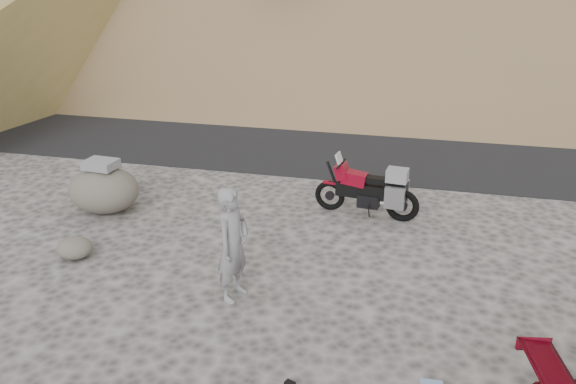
# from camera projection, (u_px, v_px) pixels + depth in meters

# --- Properties ---
(ground) EXTENTS (140.00, 140.00, 0.00)m
(ground) POSITION_uv_depth(u_px,v_px,m) (316.00, 307.00, 8.83)
(ground) COLOR #413E3C
(ground) RESTS_ON ground
(road) EXTENTS (120.00, 7.00, 0.05)m
(road) POSITION_uv_depth(u_px,v_px,m) (373.00, 142.00, 16.92)
(road) COLOR black
(road) RESTS_ON ground
(motorcycle) EXTENTS (2.26, 0.81, 1.35)m
(motorcycle) POSITION_uv_depth(u_px,v_px,m) (371.00, 191.00, 11.80)
(motorcycle) COLOR black
(motorcycle) RESTS_ON ground
(man) EXTENTS (0.60, 0.78, 1.89)m
(man) POSITION_uv_depth(u_px,v_px,m) (235.00, 296.00, 9.12)
(man) COLOR gray
(man) RESTS_ON ground
(boulder) EXTENTS (1.82, 1.67, 1.17)m
(boulder) POSITION_uv_depth(u_px,v_px,m) (104.00, 189.00, 12.05)
(boulder) COLOR #56514A
(boulder) RESTS_ON ground
(small_rock) EXTENTS (0.76, 0.71, 0.39)m
(small_rock) POSITION_uv_depth(u_px,v_px,m) (75.00, 248.00, 10.25)
(small_rock) COLOR #56514A
(small_rock) RESTS_ON ground
(gear_glove_a) EXTENTS (0.15, 0.13, 0.04)m
(gear_glove_a) POSITION_uv_depth(u_px,v_px,m) (290.00, 383.00, 7.21)
(gear_glove_a) COLOR black
(gear_glove_a) RESTS_ON ground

